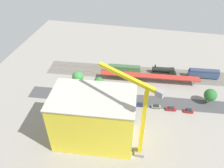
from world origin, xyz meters
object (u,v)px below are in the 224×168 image
object	(u,v)px
passenger_coach	(204,73)
traffic_light	(131,99)
construction_building	(94,119)
box_truck_1	(94,110)
parked_car_5	(110,101)
street_tree_1	(99,82)
locomotive	(164,71)
parked_car_2	(156,107)
platform_canopy_near	(149,76)
freight_coach_far	(124,69)
parked_car_1	(171,109)
tower_crane	(139,114)
box_truck_0	(81,108)
street_tree_2	(210,95)
street_tree_0	(78,77)
parked_car_3	(140,105)
parked_car_4	(123,102)
street_tree_3	(76,80)
parked_car_0	(189,111)

from	to	relation	value
passenger_coach	traffic_light	xyz separation A→B (m)	(36.63, 31.12, 1.05)
construction_building	box_truck_1	xyz separation A→B (m)	(4.07, -13.49, -9.13)
parked_car_5	street_tree_1	bearing A→B (deg)	-49.64
parked_car_5	construction_building	xyz separation A→B (m)	(1.30, 22.61, 10.18)
street_tree_1	traffic_light	distance (m)	20.52
locomotive	parked_car_2	world-z (taller)	locomotive
parked_car_5	traffic_light	distance (m)	10.98
platform_canopy_near	box_truck_1	size ratio (longest dim) A/B	6.28
freight_coach_far	construction_building	world-z (taller)	construction_building
platform_canopy_near	parked_car_1	distance (m)	23.67
parked_car_2	street_tree_1	size ratio (longest dim) A/B	0.66
tower_crane	locomotive	bearing A→B (deg)	-99.62
parked_car_1	traffic_light	distance (m)	19.50
construction_building	box_truck_0	distance (m)	19.88
street_tree_1	street_tree_2	distance (m)	55.05
parked_car_5	street_tree_0	bearing A→B (deg)	-25.73
parked_car_3	parked_car_4	world-z (taller)	parked_car_3
parked_car_1	traffic_light	bearing A→B (deg)	2.52
street_tree_1	street_tree_3	size ratio (longest dim) A/B	1.06
street_tree_2	street_tree_3	bearing A→B (deg)	0.78
platform_canopy_near	passenger_coach	bearing A→B (deg)	-161.02
street_tree_3	box_truck_0	bearing A→B (deg)	114.67
street_tree_1	traffic_light	world-z (taller)	street_tree_1
locomotive	street_tree_0	xyz separation A→B (m)	(44.62, 21.18, 3.97)
platform_canopy_near	street_tree_0	size ratio (longest dim) A/B	6.07
tower_crane	street_tree_0	size ratio (longest dim) A/B	3.86
parked_car_1	street_tree_0	xyz separation A→B (m)	(48.66, -9.09, 5.10)
street_tree_1	locomotive	bearing A→B (deg)	-147.24
locomotive	street_tree_3	distance (m)	50.52
locomotive	parked_car_1	size ratio (longest dim) A/B	2.84
parked_car_3	street_tree_0	bearing A→B (deg)	-15.02
parked_car_4	box_truck_0	xyz separation A→B (m)	(18.68, 9.08, 0.95)
parked_car_3	street_tree_2	world-z (taller)	street_tree_2
parked_car_4	tower_crane	bearing A→B (deg)	109.49
parked_car_3	street_tree_3	distance (m)	36.00
freight_coach_far	tower_crane	bearing A→B (deg)	104.22
parked_car_0	box_truck_0	size ratio (longest dim) A/B	0.49
parked_car_1	box_truck_0	distance (m)	42.53
parked_car_1	parked_car_5	distance (m)	29.59
locomotive	parked_car_5	world-z (taller)	locomotive
locomotive	box_truck_0	world-z (taller)	locomotive
box_truck_1	street_tree_0	size ratio (longest dim) A/B	0.97
freight_coach_far	box_truck_1	bearing A→B (deg)	75.79
street_tree_3	parked_car_2	bearing A→B (deg)	169.64
street_tree_0	traffic_light	bearing A→B (deg)	161.37
street_tree_3	traffic_light	bearing A→B (deg)	163.77
parked_car_1	parked_car_2	world-z (taller)	parked_car_1
tower_crane	street_tree_0	distance (m)	51.63
freight_coach_far	traffic_light	distance (m)	26.42
construction_building	tower_crane	world-z (taller)	tower_crane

